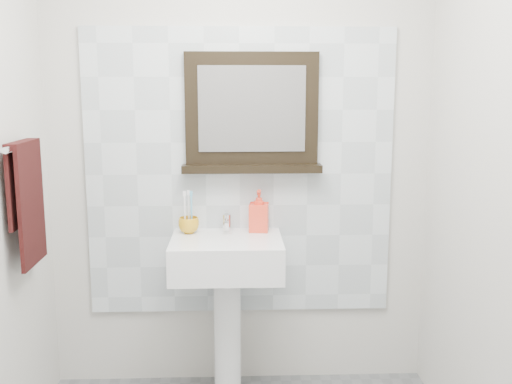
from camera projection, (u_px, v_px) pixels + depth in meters
back_wall at (240, 155)px, 3.13m from camera, size 2.00×0.01×2.50m
front_wall at (256, 313)px, 0.97m from camera, size 2.00×0.01×2.50m
splashback at (240, 174)px, 3.14m from camera, size 1.60×0.02×1.50m
pedestal_sink at (227, 273)px, 3.01m from camera, size 0.55×0.44×0.96m
toothbrush_cup at (189, 225)px, 3.07m from camera, size 0.12×0.12×0.08m
toothbrushes at (188, 210)px, 3.05m from camera, size 0.05×0.04×0.21m
soap_dispenser at (259, 211)px, 3.09m from camera, size 0.11×0.11×0.22m
framed_mirror at (252, 115)px, 3.06m from camera, size 0.72×0.11×0.61m
towel_bar at (21, 146)px, 2.58m from camera, size 0.07×0.40×0.03m
hand_towel at (26, 193)px, 2.62m from camera, size 0.06×0.30×0.55m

